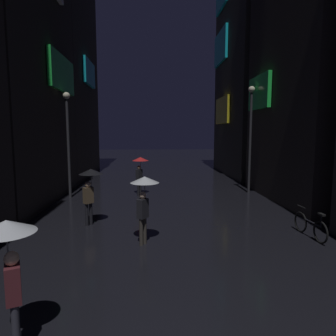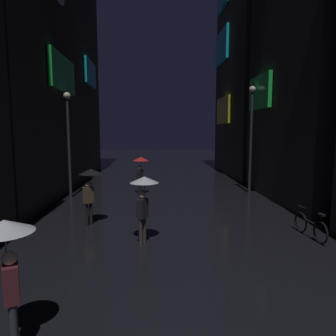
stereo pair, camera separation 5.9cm
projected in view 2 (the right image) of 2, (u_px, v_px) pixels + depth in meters
name	position (u px, v px, depth m)	size (l,w,h in m)	color
building_left_mid	(7.00, 25.00, 14.29)	(4.25, 8.96, 17.15)	#2D2826
building_left_far	(60.00, 6.00, 22.56)	(4.25, 8.69, 25.91)	#2D2826
building_right_far	(253.00, 55.00, 23.86)	(4.25, 8.89, 19.27)	#33302D
pedestrian_midstreet_centre_clear	(144.00, 191.00, 9.26)	(0.90, 0.90, 2.12)	#38332D
pedestrian_midstreet_left_clear	(7.00, 249.00, 4.67)	(0.90, 0.90, 2.12)	#2D2D38
pedestrian_far_right_red	(140.00, 165.00, 16.58)	(0.90, 0.90, 2.12)	black
pedestrian_foreground_left_black	(90.00, 181.00, 11.21)	(0.90, 0.90, 2.12)	black
bicycle_parked_at_storefront	(310.00, 226.00, 9.89)	(0.21, 1.82, 0.96)	black
streetlamp_left_far	(68.00, 133.00, 15.72)	(0.36, 0.36, 5.55)	#2D2D33
streetlamp_right_far	(251.00, 128.00, 16.92)	(0.36, 0.36, 6.05)	#2D2D33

